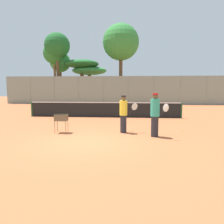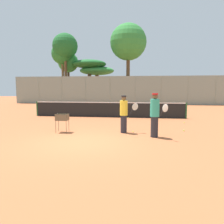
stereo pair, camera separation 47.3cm
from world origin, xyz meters
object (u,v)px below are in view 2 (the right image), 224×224
(tennis_net, at_px, (108,109))
(ball_cart, at_px, (62,119))
(player_white_outfit, at_px, (124,114))
(parked_car, at_px, (73,97))
(player_red_cap, at_px, (155,115))

(tennis_net, bearing_deg, ball_cart, -104.23)
(player_white_outfit, height_order, ball_cart, player_white_outfit)
(parked_car, bearing_deg, player_red_cap, -64.17)
(player_white_outfit, bearing_deg, tennis_net, 89.51)
(player_white_outfit, relative_size, parked_car, 0.41)
(player_red_cap, height_order, parked_car, player_red_cap)
(ball_cart, bearing_deg, player_white_outfit, 5.31)
(tennis_net, relative_size, ball_cart, 12.42)
(tennis_net, xyz_separation_m, player_red_cap, (2.86, -5.89, 0.41))
(tennis_net, relative_size, parked_car, 2.56)
(ball_cart, relative_size, parked_car, 0.21)
(tennis_net, height_order, ball_cart, tennis_net)
(ball_cart, bearing_deg, player_red_cap, -6.18)
(parked_car, bearing_deg, player_white_outfit, -66.51)
(player_white_outfit, bearing_deg, player_red_cap, -44.92)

